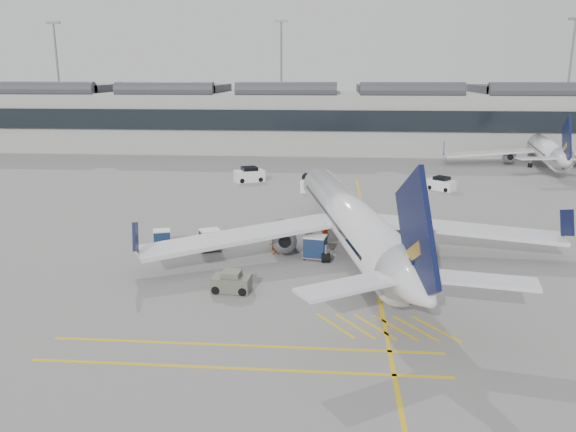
# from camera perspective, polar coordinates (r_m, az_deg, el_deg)

# --- Properties ---
(ground) EXTENTS (220.00, 220.00, 0.00)m
(ground) POSITION_cam_1_polar(r_m,az_deg,el_deg) (41.54, -4.96, -6.52)
(ground) COLOR gray
(ground) RESTS_ON ground
(terminal) EXTENTS (200.00, 20.45, 12.40)m
(terminal) POSITION_cam_1_polar(r_m,az_deg,el_deg) (110.68, 1.25, 9.95)
(terminal) COLOR #9E9E99
(terminal) RESTS_ON ground
(light_masts) EXTENTS (113.00, 0.60, 25.45)m
(light_masts) POSITION_cam_1_polar(r_m,az_deg,el_deg) (124.50, 0.89, 14.30)
(light_masts) COLOR slate
(light_masts) RESTS_ON ground
(apron_markings) EXTENTS (0.25, 60.00, 0.01)m
(apron_markings) POSITION_cam_1_polar(r_m,az_deg,el_deg) (50.54, 8.22, -2.76)
(apron_markings) COLOR gold
(apron_markings) RESTS_ON ground
(airliner_main) EXTENTS (34.12, 37.63, 10.11)m
(airliner_main) POSITION_cam_1_polar(r_m,az_deg,el_deg) (46.49, 6.42, -0.42)
(airliner_main) COLOR silver
(airliner_main) RESTS_ON ground
(airliner_far) EXTENTS (31.89, 35.11, 9.40)m
(airliner_far) POSITION_cam_1_polar(r_m,az_deg,el_deg) (99.39, 24.66, 6.17)
(airliner_far) COLOR silver
(airliner_far) RESTS_ON ground
(belt_loader) EXTENTS (4.49, 2.49, 1.78)m
(belt_loader) POSITION_cam_1_polar(r_m,az_deg,el_deg) (49.17, 9.30, -2.66)
(belt_loader) COLOR #B9B7B0
(belt_loader) RESTS_ON ground
(baggage_cart_a) EXTENTS (2.09, 1.83, 1.94)m
(baggage_cart_a) POSITION_cam_1_polar(r_m,az_deg,el_deg) (45.76, 2.78, -3.10)
(baggage_cart_a) COLOR gray
(baggage_cart_a) RESTS_ON ground
(baggage_cart_b) EXTENTS (2.21, 2.08, 1.84)m
(baggage_cart_b) POSITION_cam_1_polar(r_m,az_deg,el_deg) (48.26, -7.92, -2.36)
(baggage_cart_b) COLOR gray
(baggage_cart_b) RESTS_ON ground
(baggage_cart_c) EXTENTS (2.10, 1.89, 1.85)m
(baggage_cart_c) POSITION_cam_1_polar(r_m,az_deg,el_deg) (48.34, -0.46, -2.18)
(baggage_cart_c) COLOR gray
(baggage_cart_c) RESTS_ON ground
(baggage_cart_d) EXTENTS (1.84, 1.66, 1.60)m
(baggage_cart_d) POSITION_cam_1_polar(r_m,az_deg,el_deg) (49.74, -12.68, -2.23)
(baggage_cart_d) COLOR gray
(baggage_cart_d) RESTS_ON ground
(ramp_agent_a) EXTENTS (0.85, 0.71, 2.00)m
(ramp_agent_a) POSITION_cam_1_polar(r_m,az_deg,el_deg) (50.04, 3.83, -1.62)
(ramp_agent_a) COLOR #F5440C
(ramp_agent_a) RESTS_ON ground
(ramp_agent_b) EXTENTS (0.97, 0.88, 1.63)m
(ramp_agent_b) POSITION_cam_1_polar(r_m,az_deg,el_deg) (46.96, -1.44, -2.92)
(ramp_agent_b) COLOR orange
(ramp_agent_b) RESTS_ON ground
(pushback_tug) EXTENTS (2.73, 1.80, 1.47)m
(pushback_tug) POSITION_cam_1_polar(r_m,az_deg,el_deg) (39.40, -5.76, -6.72)
(pushback_tug) COLOR #595B4D
(pushback_tug) RESTS_ON ground
(safety_cone_nose) EXTENTS (0.33, 0.33, 0.46)m
(safety_cone_nose) POSITION_cam_1_polar(r_m,az_deg,el_deg) (60.28, 4.90, 0.39)
(safety_cone_nose) COLOR #F24C0A
(safety_cone_nose) RESTS_ON ground
(safety_cone_engine) EXTENTS (0.37, 0.37, 0.51)m
(safety_cone_engine) POSITION_cam_1_polar(r_m,az_deg,el_deg) (48.17, 14.83, -3.66)
(safety_cone_engine) COLOR #F24C0A
(safety_cone_engine) RESTS_ON ground
(service_van_left) EXTENTS (4.49, 3.54, 2.07)m
(service_van_left) POSITION_cam_1_polar(r_m,az_deg,el_deg) (78.27, -3.94, 4.19)
(service_van_left) COLOR white
(service_van_left) RESTS_ON ground
(service_van_mid) EXTENTS (2.45, 4.23, 2.07)m
(service_van_mid) POSITION_cam_1_polar(r_m,az_deg,el_deg) (72.21, 2.30, 3.34)
(service_van_mid) COLOR white
(service_van_mid) RESTS_ON ground
(service_van_right) EXTENTS (3.74, 3.57, 1.78)m
(service_van_right) POSITION_cam_1_polar(r_m,az_deg,el_deg) (75.02, 15.31, 3.15)
(service_van_right) COLOR white
(service_van_right) RESTS_ON ground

